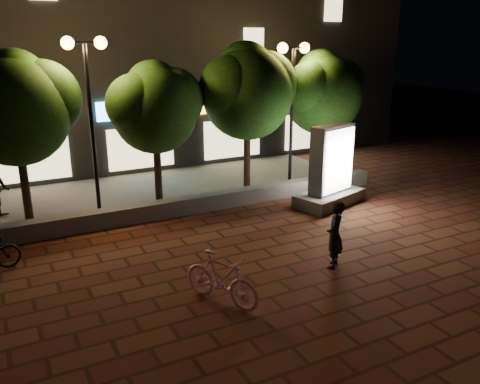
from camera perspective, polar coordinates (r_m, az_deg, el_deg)
ground at (r=11.61m, az=-3.14°, el=-9.16°), size 80.00×80.00×0.00m
retaining_wall at (r=14.97m, az=-9.53°, el=-2.07°), size 16.00×0.45×0.50m
sidewalk at (r=17.32m, az=-12.10°, el=-0.24°), size 16.00×5.00×0.08m
building_block at (r=22.86m, az=-17.59°, el=16.23°), size 28.00×8.12×11.30m
tree_left at (r=15.06m, az=-24.67°, el=9.23°), size 3.60×3.00×4.89m
tree_mid at (r=15.81m, az=-9.85°, el=10.04°), size 3.24×2.70×4.50m
tree_right at (r=17.07m, az=0.92°, el=12.00°), size 3.72×3.10×5.07m
tree_far_right at (r=18.81m, az=9.70°, el=11.67°), size 3.48×2.90×4.76m
street_lamp_left at (r=14.97m, az=-17.34°, el=12.23°), size 1.26×0.36×5.18m
street_lamp_right at (r=17.66m, az=6.17°, el=13.16°), size 1.26×0.36×4.98m
ad_kiosk at (r=16.04m, az=10.54°, el=2.21°), size 2.65×1.83×2.61m
scooter_pink at (r=10.08m, az=-2.19°, el=-10.07°), size 1.29×1.85×1.09m
rider at (r=11.67m, az=10.99°, el=-4.95°), size 0.70×0.69×1.63m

